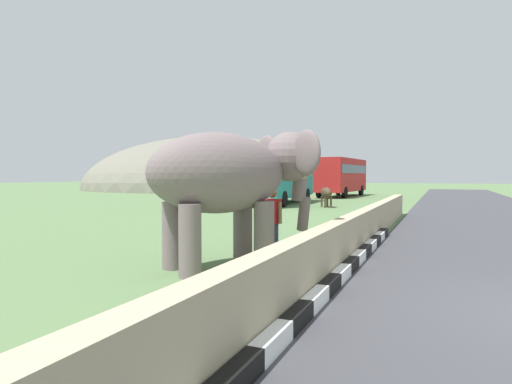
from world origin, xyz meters
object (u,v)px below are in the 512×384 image
Objects in this scene: elephant at (234,176)px; person_handler at (273,218)px; cow_near at (326,193)px; bus_teal at (280,174)px; bus_red at (341,174)px.

elephant is 2.38× the size of person_handler.
bus_teal is at bearing 62.16° from cow_near.
bus_teal reaches higher than elephant.
person_handler is (1.36, -0.37, -1.03)m from elephant.
cow_near is (-14.13, -2.09, -1.21)m from bus_red.
person_handler is 0.89× the size of cow_near.
bus_red is at bearing -7.77° from bus_teal.
person_handler is 0.17× the size of bus_red.
bus_teal is at bearing 19.48° from person_handler.
cow_near is at bearing -171.59° from bus_red.
bus_teal is 12.26m from bus_red.
bus_teal is 4.41m from cow_near.
bus_red is at bearing 8.04° from elephant.
person_handler is 16.81m from cow_near.
elephant is at bearing -172.25° from cow_near.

